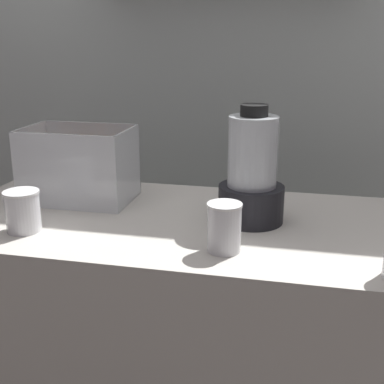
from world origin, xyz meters
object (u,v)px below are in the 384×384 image
juice_cup_carrot_far_left (23,213)px  juice_cup_beet_left (224,230)px  blender_pitcher (252,176)px  carrot_display_bin (81,178)px

juice_cup_carrot_far_left → juice_cup_beet_left: juice_cup_beet_left is taller
juice_cup_carrot_far_left → juice_cup_beet_left: (0.53, -0.01, 0.00)m
juice_cup_carrot_far_left → juice_cup_beet_left: 0.53m
blender_pitcher → juice_cup_carrot_far_left: size_ratio=2.94×
carrot_display_bin → juice_cup_beet_left: size_ratio=2.73×
carrot_display_bin → juice_cup_carrot_far_left: 0.28m
blender_pitcher → juice_cup_carrot_far_left: bearing=-160.3°
juice_cup_beet_left → juice_cup_carrot_far_left: bearing=178.7°
carrot_display_bin → juice_cup_beet_left: carrot_display_bin is taller
juice_cup_carrot_far_left → blender_pitcher: bearing=19.7°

